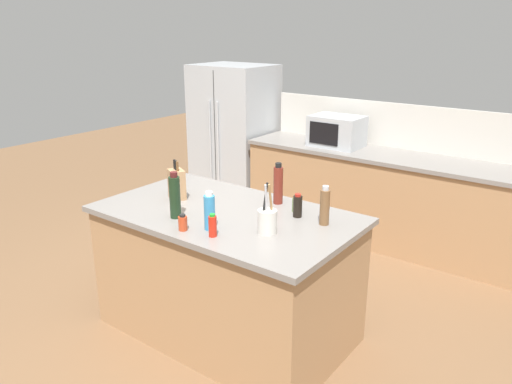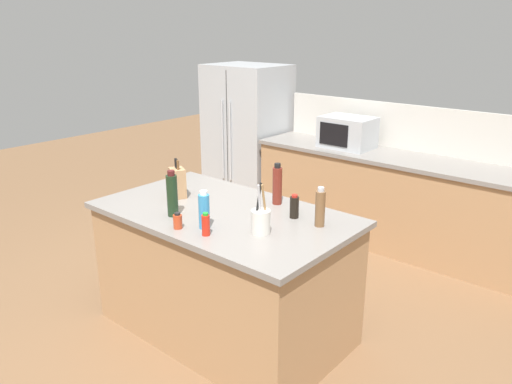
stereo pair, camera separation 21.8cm
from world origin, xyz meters
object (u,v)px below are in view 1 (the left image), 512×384
Objects in this scene: knife_block at (177,184)px; spice_jar_oregano at (296,204)px; soy_sauce_bottle at (298,206)px; dish_soap_bottle at (210,212)px; spice_jar_paprika at (183,223)px; hot_sauce_bottle at (213,226)px; wine_bottle at (175,196)px; microwave at (337,131)px; pepper_grinder at (325,206)px; refrigerator at (234,136)px; vinegar_bottle at (278,185)px; utensil_crock at (267,221)px.

knife_block is 2.67× the size of spice_jar_oregano.
knife_block is 0.94m from soy_sauce_bottle.
soy_sauce_bottle is at bearing 57.16° from dish_soap_bottle.
spice_jar_paprika is 0.97× the size of spice_jar_oregano.
hot_sauce_bottle reaches higher than spice_jar_oregano.
knife_block is at bearing 133.45° from wine_bottle.
microwave reaches higher than wine_bottle.
refrigerator is at bearing 139.60° from pepper_grinder.
vinegar_bottle is (0.51, -1.84, -0.02)m from microwave.
soy_sauce_bottle is at bearing 37.55° from wine_bottle.
utensil_crock is 1.29× the size of dish_soap_bottle.
knife_block is at bearing -169.53° from pepper_grinder.
spice_jar_paprika is (1.74, -2.65, 0.13)m from refrigerator.
microwave is at bearing 96.77° from spice_jar_paprika.
vinegar_bottle reaches higher than spice_jar_paprika.
knife_block is 1.11× the size of pepper_grinder.
pepper_grinder is at bearing -63.99° from microwave.
microwave is 2.03m from spice_jar_oregano.
knife_block is 0.65m from dish_soap_bottle.
knife_block is 1.17× the size of dish_soap_bottle.
spice_jar_paprika is at bearing -104.60° from vinegar_bottle.
hot_sauce_bottle is (0.67, -0.37, -0.04)m from knife_block.
hot_sauce_bottle is 0.73m from pepper_grinder.
refrigerator is at bearing 146.55° from knife_block.
microwave is at bearing 113.04° from knife_block.
microwave is at bearing 92.71° from wine_bottle.
vinegar_bottle is 1.86× the size of soy_sauce_bottle.
microwave is 4.88× the size of spice_jar_oregano.
dish_soap_bottle is at bearing -137.18° from pepper_grinder.
knife_block reaches higher than hot_sauce_bottle.
hot_sauce_bottle is (0.41, -0.09, -0.08)m from wine_bottle.
dish_soap_bottle is (-0.33, -0.16, 0.03)m from utensil_crock.
vinegar_bottle is (0.65, 0.36, 0.03)m from knife_block.
wine_bottle is (-0.64, -0.15, 0.07)m from utensil_crock.
wine_bottle reaches higher than spice_jar_oregano.
wine_bottle reaches higher than spice_jar_paprika.
spice_jar_oregano is (2.13, -1.95, 0.13)m from refrigerator.
soy_sauce_bottle is (0.33, 0.51, -0.04)m from dish_soap_bottle.
refrigerator is 5.91× the size of knife_block.
utensil_crock is 1.98× the size of soy_sauce_bottle.
utensil_crock reaches higher than vinegar_bottle.
soy_sauce_bottle is (0.45, 0.62, 0.03)m from spice_jar_paprika.
pepper_grinder is (0.27, -0.09, 0.07)m from spice_jar_oregano.
vinegar_bottle is 2.77× the size of spice_jar_oregano.
dish_soap_bottle is 0.83× the size of vinegar_bottle.
refrigerator is 5.42× the size of wine_bottle.
hot_sauce_bottle is (-0.18, -0.67, 0.02)m from spice_jar_oregano.
dish_soap_bottle is 0.95× the size of pepper_grinder.
dish_soap_bottle is 2.36× the size of spice_jar_paprika.
refrigerator is 3.27m from hot_sauce_bottle.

